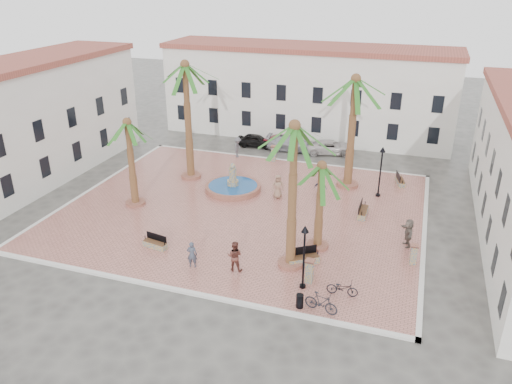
% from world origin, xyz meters
% --- Properties ---
extents(ground, '(120.00, 120.00, 0.00)m').
position_xyz_m(ground, '(0.00, 0.00, 0.00)').
color(ground, '#56544F').
rests_on(ground, ground).
extents(plaza, '(26.00, 22.00, 0.15)m').
position_xyz_m(plaza, '(0.00, 0.00, 0.07)').
color(plaza, '#BA6F63').
rests_on(plaza, ground).
extents(kerb_n, '(26.30, 0.30, 0.16)m').
position_xyz_m(kerb_n, '(0.00, 11.00, 0.08)').
color(kerb_n, silver).
rests_on(kerb_n, ground).
extents(kerb_s, '(26.30, 0.30, 0.16)m').
position_xyz_m(kerb_s, '(0.00, -11.00, 0.08)').
color(kerb_s, silver).
rests_on(kerb_s, ground).
extents(kerb_e, '(0.30, 22.30, 0.16)m').
position_xyz_m(kerb_e, '(13.00, 0.00, 0.08)').
color(kerb_e, silver).
rests_on(kerb_e, ground).
extents(kerb_w, '(0.30, 22.30, 0.16)m').
position_xyz_m(kerb_w, '(-13.00, 0.00, 0.08)').
color(kerb_w, silver).
rests_on(kerb_w, ground).
extents(building_north, '(30.40, 7.40, 9.50)m').
position_xyz_m(building_north, '(-0.00, 19.99, 4.77)').
color(building_north, white).
rests_on(building_north, ground).
extents(building_west, '(6.40, 24.40, 10.00)m').
position_xyz_m(building_west, '(-19.00, 0.00, 5.02)').
color(building_west, white).
rests_on(building_west, ground).
extents(fountain, '(4.49, 4.49, 2.32)m').
position_xyz_m(fountain, '(-1.94, 2.87, 0.47)').
color(fountain, '#A4604D').
rests_on(fountain, plaza).
extents(palm_nw, '(5.49, 5.49, 9.95)m').
position_xyz_m(palm_nw, '(-6.36, 4.31, 8.74)').
color(palm_nw, '#A4604D').
rests_on(palm_nw, plaza).
extents(palm_sw, '(4.77, 4.77, 6.78)m').
position_xyz_m(palm_sw, '(-8.03, -1.97, 5.83)').
color(palm_sw, '#A4604D').
rests_on(palm_sw, plaza).
extents(palm_s, '(4.94, 4.94, 9.06)m').
position_xyz_m(palm_s, '(5.39, -6.54, 7.98)').
color(palm_s, '#A4604D').
rests_on(palm_s, plaza).
extents(palm_e, '(4.58, 4.58, 5.91)m').
position_xyz_m(palm_e, '(6.48, -3.87, 5.03)').
color(palm_e, '#A4604D').
rests_on(palm_e, plaza).
extents(palm_ne, '(5.77, 5.77, 9.22)m').
position_xyz_m(palm_ne, '(6.72, 6.74, 7.99)').
color(palm_ne, '#A4604D').
rests_on(palm_ne, plaza).
extents(bench_s, '(1.74, 0.81, 0.88)m').
position_xyz_m(bench_s, '(-3.39, -7.28, 0.40)').
color(bench_s, gray).
rests_on(bench_s, plaza).
extents(bench_se, '(1.96, 1.57, 1.03)m').
position_xyz_m(bench_se, '(6.08, -6.10, 0.44)').
color(bench_se, gray).
rests_on(bench_se, plaza).
extents(bench_e, '(0.60, 1.91, 1.00)m').
position_xyz_m(bench_e, '(8.66, 1.58, 0.43)').
color(bench_e, gray).
rests_on(bench_e, plaza).
extents(bench_ne, '(0.96, 1.83, 0.92)m').
position_xyz_m(bench_ne, '(10.82, 8.48, 0.41)').
color(bench_ne, gray).
rests_on(bench_ne, plaza).
extents(lamppost_s, '(0.43, 0.43, 3.92)m').
position_xyz_m(lamppost_s, '(6.65, -8.59, 2.80)').
color(lamppost_s, black).
rests_on(lamppost_s, plaza).
extents(lamppost_e, '(0.44, 0.44, 4.09)m').
position_xyz_m(lamppost_e, '(9.34, 5.44, 2.92)').
color(lamppost_e, black).
rests_on(lamppost_e, plaza).
extents(bollard_se, '(0.54, 0.54, 1.45)m').
position_xyz_m(bollard_se, '(6.89, -7.96, 0.90)').
color(bollard_se, gray).
rests_on(bollard_se, plaza).
extents(bollard_n, '(0.59, 0.59, 1.49)m').
position_xyz_m(bollard_n, '(-0.76, 10.40, 0.92)').
color(bollard_n, gray).
rests_on(bollard_n, plaza).
extents(bollard_e, '(0.51, 0.51, 1.30)m').
position_xyz_m(bollard_e, '(12.40, -4.06, 0.82)').
color(bollard_e, gray).
rests_on(bollard_e, plaza).
extents(litter_bin, '(0.40, 0.40, 0.78)m').
position_xyz_m(litter_bin, '(6.94, -10.40, 0.54)').
color(litter_bin, black).
rests_on(litter_bin, plaza).
extents(cyclist_a, '(0.70, 0.55, 1.69)m').
position_xyz_m(cyclist_a, '(-0.13, -8.61, 0.99)').
color(cyclist_a, '#3B4354').
rests_on(cyclist_a, plaza).
extents(bicycle_a, '(1.74, 0.66, 0.91)m').
position_xyz_m(bicycle_a, '(8.87, -8.60, 0.60)').
color(bicycle_a, black).
rests_on(bicycle_a, plaza).
extents(cyclist_b, '(0.98, 0.80, 1.90)m').
position_xyz_m(cyclist_b, '(2.41, -8.13, 1.10)').
color(cyclist_b, '#5A2D26').
rests_on(cyclist_b, plaza).
extents(bicycle_b, '(1.92, 0.92, 1.11)m').
position_xyz_m(bicycle_b, '(8.07, -10.40, 0.71)').
color(bicycle_b, black).
rests_on(bicycle_b, plaza).
extents(pedestrian_fountain_a, '(1.10, 0.94, 1.91)m').
position_xyz_m(pedestrian_fountain_a, '(1.92, 2.58, 1.10)').
color(pedestrian_fountain_a, '#926D57').
rests_on(pedestrian_fountain_a, plaza).
extents(pedestrian_fountain_b, '(1.03, 0.50, 1.70)m').
position_xyz_m(pedestrian_fountain_b, '(5.08, 3.51, 1.00)').
color(pedestrian_fountain_b, '#33405F').
rests_on(pedestrian_fountain_b, plaza).
extents(pedestrian_north, '(0.74, 1.27, 1.94)m').
position_xyz_m(pedestrian_north, '(-4.34, 10.40, 1.12)').
color(pedestrian_north, '#56555B').
rests_on(pedestrian_north, plaza).
extents(pedestrian_east, '(1.09, 1.85, 1.90)m').
position_xyz_m(pedestrian_east, '(11.94, -1.90, 1.10)').
color(pedestrian_east, '#655A51').
rests_on(pedestrian_east, plaza).
extents(car_black, '(3.92, 1.73, 1.31)m').
position_xyz_m(car_black, '(-3.80, 14.22, 0.66)').
color(car_black, black).
rests_on(car_black, ground).
extents(car_red, '(3.91, 1.65, 1.26)m').
position_xyz_m(car_red, '(-1.03, 14.55, 0.63)').
color(car_red, maroon).
rests_on(car_red, ground).
extents(car_silver, '(5.21, 2.47, 1.47)m').
position_xyz_m(car_silver, '(-0.01, 14.28, 0.73)').
color(car_silver, '#AEACB5').
rests_on(car_silver, ground).
extents(car_white, '(5.10, 3.36, 1.30)m').
position_xyz_m(car_white, '(3.77, 14.62, 0.65)').
color(car_white, silver).
rests_on(car_white, ground).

